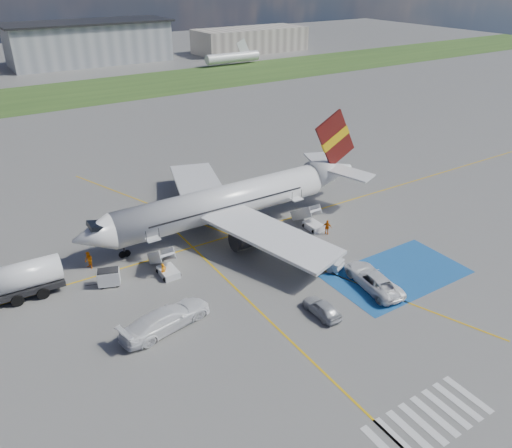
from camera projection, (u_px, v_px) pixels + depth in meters
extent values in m
plane|color=#60605E|center=(294.00, 286.00, 48.47)|extent=(400.00, 400.00, 0.00)
cube|color=#2D4C1E|center=(58.00, 95.00, 119.51)|extent=(400.00, 30.00, 0.01)
cube|color=gold|center=(232.00, 236.00, 57.44)|extent=(120.00, 0.20, 0.01)
cube|color=gold|center=(318.00, 367.00, 38.60)|extent=(0.20, 60.00, 0.01)
cube|color=gold|center=(232.00, 236.00, 57.44)|extent=(20.71, 56.45, 0.01)
cube|color=#195197|center=(397.00, 274.00, 50.25)|extent=(14.00, 8.00, 0.01)
cube|color=silver|center=(385.00, 448.00, 32.14)|extent=(0.60, 4.00, 0.01)
cube|color=silver|center=(398.00, 440.00, 32.71)|extent=(0.60, 4.00, 0.01)
cube|color=silver|center=(410.00, 432.00, 33.28)|extent=(0.60, 4.00, 0.01)
cube|color=silver|center=(423.00, 424.00, 33.85)|extent=(0.60, 4.00, 0.01)
cube|color=silver|center=(434.00, 416.00, 34.43)|extent=(0.60, 4.00, 0.01)
cube|color=silver|center=(446.00, 409.00, 35.00)|extent=(0.60, 4.00, 0.01)
cube|color=silver|center=(457.00, 402.00, 35.57)|extent=(0.60, 4.00, 0.01)
cube|color=silver|center=(468.00, 395.00, 36.15)|extent=(0.60, 4.00, 0.01)
cube|color=gray|center=(90.00, 43.00, 156.22)|extent=(48.00, 18.00, 12.00)
cube|color=gray|center=(250.00, 40.00, 178.17)|extent=(40.00, 16.00, 8.00)
cylinder|color=silver|center=(222.00, 203.00, 57.37)|extent=(26.00, 3.90, 3.90)
cone|color=silver|center=(92.00, 237.00, 50.20)|extent=(4.00, 3.90, 3.90)
cube|color=black|center=(97.00, 226.00, 50.01)|extent=(1.67, 1.90, 0.82)
cone|color=silver|center=(331.00, 172.00, 64.92)|extent=(6.50, 3.90, 3.90)
cube|color=silver|center=(271.00, 235.00, 51.77)|extent=(9.86, 15.95, 1.40)
cube|color=silver|center=(197.00, 182.00, 64.48)|extent=(9.86, 15.95, 1.40)
cylinder|color=#38383A|center=(248.00, 238.00, 54.10)|extent=(3.40, 2.10, 2.10)
cylinder|color=#38383A|center=(201.00, 201.00, 62.48)|extent=(3.40, 2.10, 2.10)
cube|color=#51100D|center=(335.00, 139.00, 63.04)|extent=(6.62, 0.30, 7.45)
cube|color=#E0B20C|center=(335.00, 139.00, 63.04)|extent=(4.36, 0.40, 3.08)
cube|color=silver|center=(352.00, 173.00, 62.49)|extent=(4.73, 5.95, 0.49)
cube|color=silver|center=(319.00, 159.00, 67.28)|extent=(4.73, 5.95, 0.49)
cube|color=black|center=(231.00, 206.00, 55.74)|extent=(19.50, 0.04, 0.18)
cube|color=black|center=(214.00, 194.00, 58.67)|extent=(19.50, 0.04, 0.18)
cube|color=silver|center=(161.00, 256.00, 50.63)|extent=(1.40, 3.73, 2.32)
cube|color=silver|center=(153.00, 239.00, 51.56)|extent=(1.40, 1.00, 0.12)
cylinder|color=black|center=(146.00, 236.00, 50.97)|extent=(0.06, 0.06, 1.10)
cylinder|color=black|center=(159.00, 233.00, 51.64)|extent=(0.06, 0.06, 1.10)
cube|color=silver|center=(168.00, 272.00, 49.94)|extent=(1.60, 2.40, 0.70)
cube|color=silver|center=(306.00, 213.00, 59.46)|extent=(1.40, 3.73, 2.32)
cube|color=silver|center=(297.00, 199.00, 60.40)|extent=(1.40, 1.00, 0.12)
cylinder|color=black|center=(292.00, 196.00, 59.81)|extent=(0.06, 0.06, 1.10)
cylinder|color=black|center=(301.00, 194.00, 60.48)|extent=(0.06, 0.06, 1.10)
cube|color=silver|center=(314.00, 226.00, 58.77)|extent=(1.60, 2.40, 0.70)
cylinder|color=silver|center=(18.00, 277.00, 45.82)|extent=(7.64, 2.84, 2.55)
cube|color=black|center=(21.00, 288.00, 46.41)|extent=(7.64, 2.84, 0.56)
cube|color=silver|center=(109.00, 277.00, 48.15)|extent=(2.38, 1.88, 1.46)
cube|color=black|center=(108.00, 271.00, 47.79)|extent=(2.25, 1.74, 0.12)
cube|color=silver|center=(316.00, 177.00, 72.23)|extent=(5.51, 3.64, 0.87)
cube|color=black|center=(325.00, 171.00, 72.07)|extent=(3.66, 2.53, 0.97)
imported|color=#B3B5BA|center=(322.00, 308.00, 44.18)|extent=(1.67, 4.10, 1.39)
imported|color=#B4B8BC|center=(320.00, 259.00, 51.38)|extent=(3.47, 5.07, 1.58)
imported|color=white|center=(373.00, 277.00, 47.91)|extent=(3.38, 5.92, 2.10)
imported|color=white|center=(166.00, 316.00, 42.30)|extent=(6.70, 3.74, 2.48)
imported|color=orange|center=(164.00, 271.00, 49.34)|extent=(0.63, 0.45, 1.60)
imported|color=orange|center=(89.00, 260.00, 50.83)|extent=(0.96, 1.09, 1.89)
imported|color=orange|center=(327.00, 227.00, 57.34)|extent=(0.96, 1.12, 1.80)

